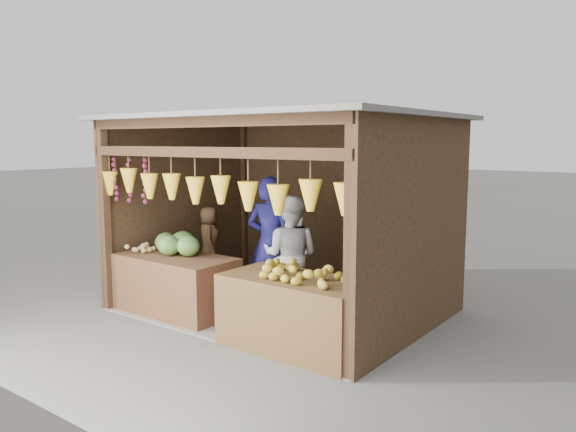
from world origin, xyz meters
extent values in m
plane|color=#514F49|center=(0.00, 0.00, 0.00)|extent=(80.00, 80.00, 0.00)
cube|color=slate|center=(0.00, 0.00, 0.01)|extent=(4.00, 3.00, 0.02)
cube|color=black|center=(0.00, 1.50, 1.30)|extent=(4.00, 0.06, 2.60)
cube|color=black|center=(-2.00, 0.00, 1.30)|extent=(0.06, 3.00, 2.60)
cube|color=black|center=(2.00, 0.00, 1.30)|extent=(0.06, 3.00, 2.60)
cube|color=#605B54|center=(0.00, 0.00, 2.63)|extent=(4.30, 3.30, 0.06)
cube|color=black|center=(-1.94, -1.44, 1.30)|extent=(0.11, 0.11, 2.60)
cube|color=black|center=(1.94, -1.44, 1.30)|extent=(0.11, 0.11, 2.60)
cube|color=black|center=(-1.94, 1.44, 1.30)|extent=(0.11, 0.11, 2.60)
cube|color=black|center=(1.94, 1.44, 1.30)|extent=(0.11, 0.11, 2.60)
cube|color=black|center=(0.00, -1.44, 2.20)|extent=(4.00, 0.12, 0.12)
cube|color=black|center=(0.00, -1.44, 2.54)|extent=(4.00, 0.12, 0.12)
cube|color=#382314|center=(1.05, 1.30, 1.05)|extent=(1.25, 0.30, 0.05)
cube|color=#382314|center=(0.47, 1.30, 0.53)|extent=(0.05, 0.28, 1.05)
cube|color=#382314|center=(1.64, 1.30, 0.53)|extent=(0.05, 0.28, 1.05)
cube|color=blue|center=(1.05, 1.14, 0.92)|extent=(1.25, 0.02, 0.30)
cube|color=#4E2C1A|center=(-1.05, -0.99, 0.39)|extent=(1.67, 0.85, 0.79)
cube|color=#4F361A|center=(1.04, -1.10, 0.41)|extent=(1.71, 0.85, 0.82)
cube|color=black|center=(-1.57, 0.18, 0.14)|extent=(0.30, 0.30, 0.28)
imported|color=#16154F|center=(-0.13, -0.09, 0.93)|extent=(0.77, 0.61, 1.86)
imported|color=silver|center=(0.23, -0.11, 0.81)|extent=(0.93, 0.82, 1.61)
imported|color=#503920|center=(-1.57, 0.18, 0.80)|extent=(0.59, 0.59, 1.03)
camera|label=1|loc=(4.61, -6.02, 2.33)|focal=35.00mm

